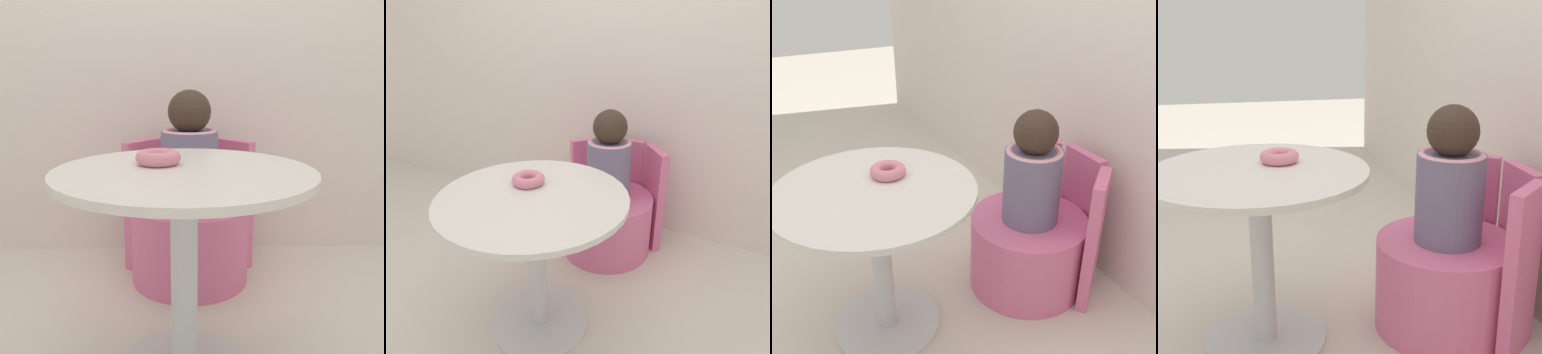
{
  "view_description": "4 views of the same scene",
  "coord_description": "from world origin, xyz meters",
  "views": [
    {
      "loc": [
        0.0,
        -1.34,
        0.98
      ],
      "look_at": [
        0.06,
        0.4,
        0.58
      ],
      "focal_mm": 42.0,
      "sensor_mm": 36.0,
      "label": 1
    },
    {
      "loc": [
        0.78,
        -1.04,
        1.34
      ],
      "look_at": [
        0.03,
        0.37,
        0.63
      ],
      "focal_mm": 32.0,
      "sensor_mm": 36.0,
      "label": 2
    },
    {
      "loc": [
        1.52,
        -0.4,
        1.53
      ],
      "look_at": [
        0.01,
        0.38,
        0.65
      ],
      "focal_mm": 42.0,
      "sensor_mm": 36.0,
      "label": 3
    },
    {
      "loc": [
        1.87,
        -0.07,
        1.23
      ],
      "look_at": [
        0.0,
        0.32,
        0.64
      ],
      "focal_mm": 50.0,
      "sensor_mm": 36.0,
      "label": 4
    }
  ],
  "objects": [
    {
      "name": "booth_backrest",
      "position": [
        0.06,
        0.93,
        0.33
      ],
      "size": [
        0.66,
        0.24,
        0.66
      ],
      "color": "#DB6693",
      "rests_on": "ground_plane"
    },
    {
      "name": "donut",
      "position": [
        -0.06,
        0.07,
        0.72
      ],
      "size": [
        0.15,
        0.15,
        0.05
      ],
      "color": "pink",
      "rests_on": "round_table"
    },
    {
      "name": "round_table",
      "position": [
        0.02,
        -0.02,
        0.51
      ],
      "size": [
        0.8,
        0.8,
        0.7
      ],
      "color": "silver",
      "rests_on": "ground_plane"
    },
    {
      "name": "ground_plane",
      "position": [
        0.0,
        0.0,
        0.0
      ],
      "size": [
        12.0,
        12.0,
        0.0
      ],
      "primitive_type": "plane",
      "color": "beige"
    },
    {
      "name": "back_wall",
      "position": [
        0.0,
        1.13,
        1.2
      ],
      "size": [
        6.0,
        0.06,
        2.4
      ],
      "color": "silver",
      "rests_on": "ground_plane"
    },
    {
      "name": "tub_chair",
      "position": [
        0.06,
        0.7,
        0.19
      ],
      "size": [
        0.56,
        0.56,
        0.38
      ],
      "color": "#DB6693",
      "rests_on": "ground_plane"
    },
    {
      "name": "child_figure",
      "position": [
        0.06,
        0.7,
        0.62
      ],
      "size": [
        0.26,
        0.26,
        0.54
      ],
      "color": "slate",
      "rests_on": "tub_chair"
    }
  ]
}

